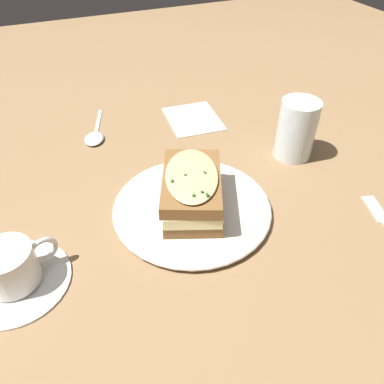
{
  "coord_description": "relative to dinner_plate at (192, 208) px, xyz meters",
  "views": [
    {
      "loc": [
        0.42,
        -0.17,
        0.44
      ],
      "look_at": [
        -0.01,
        0.01,
        0.04
      ],
      "focal_mm": 35.0,
      "sensor_mm": 36.0,
      "label": 1
    }
  ],
  "objects": [
    {
      "name": "ground_plane",
      "position": [
        0.01,
        -0.01,
        -0.01
      ],
      "size": [
        2.4,
        2.4,
        0.0
      ],
      "primitive_type": "plane",
      "color": "olive"
    },
    {
      "name": "dinner_plate",
      "position": [
        0.0,
        0.0,
        0.0
      ],
      "size": [
        0.27,
        0.27,
        0.01
      ],
      "color": "silver",
      "rests_on": "ground_plane"
    },
    {
      "name": "sandwich",
      "position": [
        0.0,
        -0.0,
        0.04
      ],
      "size": [
        0.18,
        0.15,
        0.07
      ],
      "rotation": [
        0.0,
        0.0,
        2.77
      ],
      "color": "brown",
      "rests_on": "dinner_plate"
    },
    {
      "name": "teacup_with_saucer",
      "position": [
        0.04,
        -0.28,
        0.02
      ],
      "size": [
        0.15,
        0.15,
        0.06
      ],
      "rotation": [
        0.0,
        0.0,
        1.84
      ],
      "color": "white",
      "rests_on": "ground_plane"
    },
    {
      "name": "water_glass",
      "position": [
        -0.08,
        0.25,
        0.05
      ],
      "size": [
        0.07,
        0.07,
        0.12
      ],
      "primitive_type": "cylinder",
      "color": "silver",
      "rests_on": "ground_plane"
    },
    {
      "name": "fork",
      "position": [
        0.15,
        0.28,
        -0.01
      ],
      "size": [
        0.17,
        0.07,
        0.0
      ],
      "rotation": [
        0.0,
        0.0,
        1.25
      ],
      "color": "silver",
      "rests_on": "ground_plane"
    },
    {
      "name": "spoon",
      "position": [
        -0.29,
        -0.11,
        -0.0
      ],
      "size": [
        0.16,
        0.07,
        0.01
      ],
      "rotation": [
        0.0,
        0.0,
        4.4
      ],
      "color": "silver",
      "rests_on": "ground_plane"
    },
    {
      "name": "napkin",
      "position": [
        -0.29,
        0.12,
        -0.01
      ],
      "size": [
        0.15,
        0.13,
        0.0
      ],
      "primitive_type": "cube",
      "rotation": [
        0.0,
        0.0,
        -0.08
      ],
      "color": "silver",
      "rests_on": "ground_plane"
    }
  ]
}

